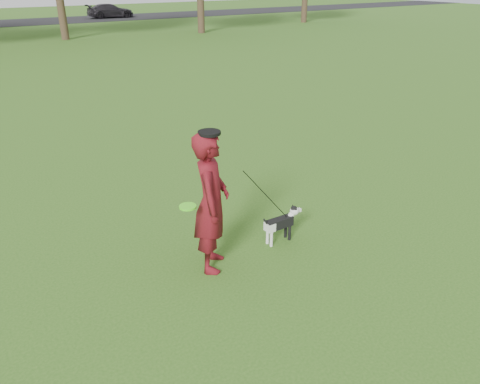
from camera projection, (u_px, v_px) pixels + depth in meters
ground at (234, 235)px, 7.63m from camera, size 120.00×120.00×0.00m
man at (211, 203)px, 6.42m from camera, size 0.82×0.89×2.04m
dog at (282, 221)px, 7.33m from camera, size 0.75×0.15×0.57m
car_right at (110, 11)px, 43.43m from camera, size 4.29×1.87×1.23m
man_held_items at (263, 193)px, 6.85m from camera, size 1.88×0.35×1.66m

